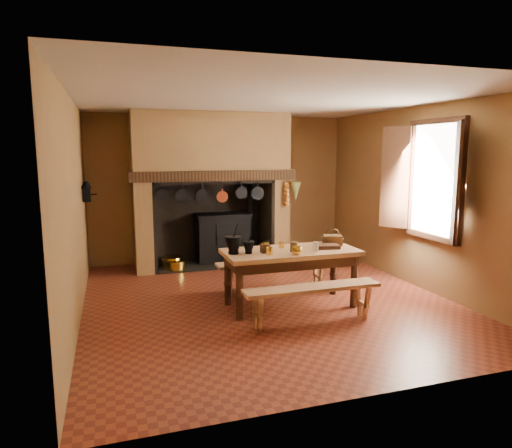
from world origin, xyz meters
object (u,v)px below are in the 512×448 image
(bench_front, at_px, (312,296))
(iron_range, at_px, (223,237))
(mixing_bowl, at_px, (332,240))
(coffee_grinder, at_px, (265,248))
(wicker_basket, at_px, (332,240))
(work_table, at_px, (291,259))

(bench_front, bearing_deg, iron_range, 94.38)
(iron_range, distance_m, mixing_bowl, 2.73)
(iron_range, height_order, mixing_bowl, iron_range)
(mixing_bowl, bearing_deg, iron_range, 112.85)
(coffee_grinder, height_order, mixing_bowl, coffee_grinder)
(coffee_grinder, bearing_deg, wicker_basket, 8.48)
(iron_range, height_order, work_table, iron_range)
(coffee_grinder, distance_m, wicker_basket, 1.08)
(work_table, relative_size, bench_front, 1.05)
(bench_front, distance_m, wicker_basket, 1.19)
(bench_front, bearing_deg, mixing_bowl, 52.47)
(iron_range, relative_size, coffee_grinder, 9.12)
(iron_range, xyz_separation_m, bench_front, (0.27, -3.51, -0.12))
(bench_front, xyz_separation_m, wicker_basket, (0.69, 0.83, 0.50))
(iron_range, bearing_deg, bench_front, -85.62)
(work_table, distance_m, bench_front, 0.77)
(wicker_basket, bearing_deg, bench_front, -113.36)
(iron_range, height_order, coffee_grinder, iron_range)
(work_table, xyz_separation_m, mixing_bowl, (0.78, 0.30, 0.16))
(work_table, height_order, wicker_basket, wicker_basket)
(wicker_basket, bearing_deg, iron_range, 125.76)
(work_table, distance_m, coffee_grinder, 0.43)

